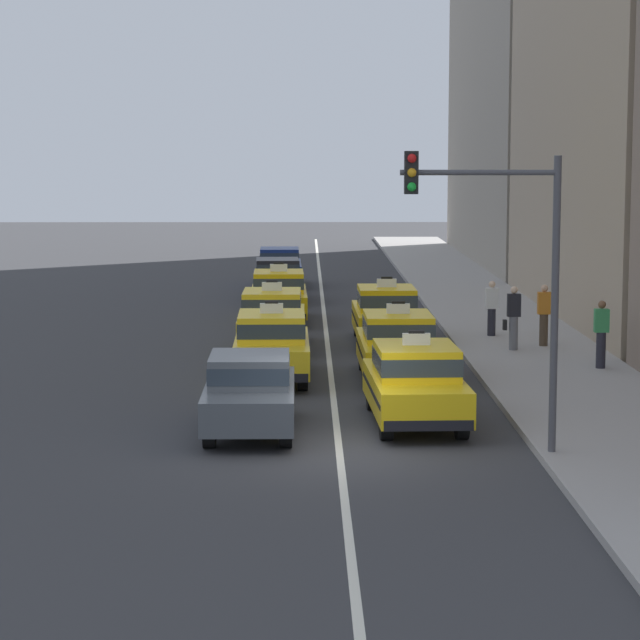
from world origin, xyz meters
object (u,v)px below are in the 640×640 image
Objects in this scene: sedan_left_sixth at (280,266)px; taxi_right_nearest at (415,382)px; pedestrian_trailing at (544,315)px; traffic_light_pole at (502,250)px; sedan_left_nearest at (250,391)px; pedestrian_mid_block at (513,318)px; taxi_left_fourth at (279,295)px; taxi_right_third at (386,314)px; taxi_right_second at (398,345)px; taxi_left_second at (272,345)px; taxi_left_third at (272,318)px; pedestrian_by_storefront at (492,308)px; pedestrian_near_crosswalk at (601,334)px; sedan_left_fifth at (278,278)px.

taxi_right_nearest is at bearing -83.30° from sedan_left_sixth.
pedestrian_trailing is at bearing 66.56° from taxi_right_nearest.
traffic_light_pole is at bearing -81.71° from sedan_left_sixth.
sedan_left_nearest is 12.22m from pedestrian_mid_block.
sedan_left_sixth is at bearing 96.70° from taxi_right_nearest.
taxi_left_fourth is 6.00m from taxi_right_third.
taxi_right_nearest is 11.66m from taxi_right_third.
taxi_left_fourth is 11.83m from taxi_right_second.
taxi_left_second is 22.84m from sedan_left_sixth.
taxi_left_third reaches higher than pedestrian_mid_block.
pedestrian_by_storefront is at bearing 82.79° from traffic_light_pole.
pedestrian_by_storefront is at bearing -67.75° from sedan_left_sixth.
pedestrian_mid_block is 0.31× the size of traffic_light_pole.
pedestrian_mid_block is (3.34, -2.27, 0.15)m from taxi_right_third.
pedestrian_near_crosswalk is (8.23, 0.83, 0.14)m from taxi_left_second.
traffic_light_pole is (-1.96, -15.48, 2.85)m from pedestrian_by_storefront.
taxi_left_fourth is 1.00× the size of taxi_right_third.
pedestrian_trailing reaches higher than sedan_left_sixth.
pedestrian_near_crosswalk is at bearing -62.92° from sedan_left_fifth.
taxi_left_third reaches higher than sedan_left_sixth.
sedan_left_nearest is 0.94× the size of taxi_left_fourth.
sedan_left_sixth is at bearing 90.97° from taxi_left_fourth.
pedestrian_mid_block is 13.10m from traffic_light_pole.
taxi_right_second is 5.33m from pedestrian_mid_block.
pedestrian_by_storefront is (6.54, -15.99, 0.12)m from sedan_left_sixth.
pedestrian_by_storefront is at bearing 47.38° from taxi_left_second.
taxi_right_third is at bearing 63.17° from taxi_left_second.
taxi_right_third is at bearing 89.57° from taxi_right_nearest.
sedan_left_fifth is 2.56× the size of pedestrian_near_crosswalk.
sedan_left_sixth is at bearing 98.21° from taxi_right_second.
sedan_left_sixth is (-0.03, 5.49, 0.00)m from sedan_left_fifth.
sedan_left_sixth is 0.78× the size of traffic_light_pole.
sedan_left_fifth is at bearing 98.21° from taxi_right_nearest.
taxi_right_second is 6.53m from pedestrian_trailing.
sedan_left_nearest is 0.99× the size of sedan_left_fifth.
taxi_left_fourth is 2.62× the size of pedestrian_mid_block.
pedestrian_trailing reaches higher than sedan_left_nearest.
pedestrian_by_storefront is 2.42m from pedestrian_trailing.
taxi_left_fourth is 7.77m from pedestrian_by_storefront.
taxi_right_second is 2.67× the size of pedestrian_trailing.
taxi_right_second is at bearing -79.36° from sedan_left_fifth.
pedestrian_by_storefront is at bearing 107.80° from pedestrian_near_crosswalk.
taxi_left_third reaches higher than pedestrian_by_storefront.
taxi_right_third is 2.62× the size of pedestrian_mid_block.
pedestrian_by_storefront is at bearing 65.00° from taxi_right_second.
sedan_left_sixth is at bearing 90.33° from sedan_left_fifth.
taxi_right_nearest reaches higher than pedestrian_trailing.
taxi_left_third is 1.00× the size of taxi_right_second.
pedestrian_mid_block is at bearing 49.83° from taxi_right_second.
taxi_left_fourth is at bearing -89.03° from sedan_left_sixth.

